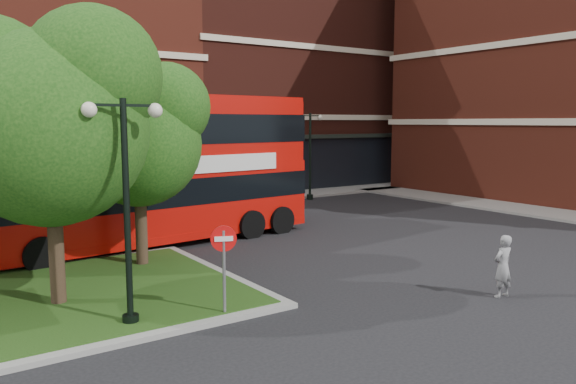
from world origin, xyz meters
TOP-DOWN VIEW (x-y plane):
  - ground at (0.00, 0.00)m, footprint 120.00×120.00m
  - pavement_far at (0.00, 16.50)m, footprint 44.00×3.00m
  - terrace_far_right at (14.00, 24.00)m, footprint 18.00×12.00m
  - tree_island_west at (-6.60, 2.58)m, footprint 5.40×4.71m
  - tree_island_east at (-3.58, 5.06)m, footprint 4.46×3.90m
  - lamp_island at (-5.50, 0.20)m, footprint 1.72×0.36m
  - lamp_far_left at (2.00, 14.50)m, footprint 1.72×0.36m
  - lamp_far_right at (10.00, 14.50)m, footprint 1.72×0.36m
  - bus at (-2.04, 8.09)m, footprint 12.83×4.14m
  - woman at (3.17, -3.06)m, footprint 0.61×0.41m
  - car_silver at (-1.73, 14.94)m, footprint 4.01×1.85m
  - car_white at (3.00, 16.00)m, footprint 4.24×1.91m
  - no_entry_sign at (-3.50, -0.41)m, footprint 0.57×0.27m

SIDE VIEW (x-z plane):
  - ground at x=0.00m, z-range 0.00..0.00m
  - pavement_far at x=0.00m, z-range 0.00..0.12m
  - car_silver at x=-1.73m, z-range 0.00..1.33m
  - car_white at x=3.00m, z-range 0.00..1.35m
  - woman at x=3.17m, z-range 0.00..1.63m
  - no_entry_sign at x=-3.50m, z-range 0.46..2.63m
  - lamp_island at x=-5.50m, z-range 0.33..5.33m
  - lamp_far_left at x=2.00m, z-range 0.33..5.33m
  - lamp_far_right at x=10.00m, z-range 0.33..5.33m
  - bus at x=-2.04m, z-range 0.75..5.56m
  - tree_island_east at x=-3.58m, z-range 1.10..7.39m
  - tree_island_west at x=-6.60m, z-range 1.19..8.40m
  - terrace_far_right at x=14.00m, z-range 0.00..16.00m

